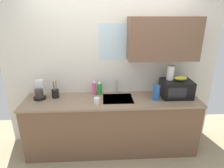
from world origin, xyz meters
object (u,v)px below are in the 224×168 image
at_px(dish_soap_bottle_pink, 94,88).
at_px(utensil_crock, 55,93).
at_px(dish_soap_bottle_green, 100,88).
at_px(coffee_maker, 40,92).
at_px(microwave, 176,89).
at_px(paper_towel_roll, 171,73).
at_px(banana_bunch, 181,78).
at_px(mug_white, 97,101).
at_px(cereal_canister, 156,93).

distance_m(dish_soap_bottle_pink, utensil_crock, 0.61).
relative_size(dish_soap_bottle_green, dish_soap_bottle_pink, 0.93).
bearing_deg(utensil_crock, coffee_maker, -177.14).
relative_size(microwave, coffee_maker, 1.64).
height_order(paper_towel_roll, dish_soap_bottle_pink, paper_towel_roll).
bearing_deg(banana_bunch, utensil_crock, 177.94).
bearing_deg(mug_white, dish_soap_bottle_pink, 97.61).
height_order(mug_white, utensil_crock, utensil_crock).
relative_size(coffee_maker, utensil_crock, 1.02).
bearing_deg(paper_towel_roll, banana_bunch, -18.43).
xyz_separation_m(banana_bunch, dish_soap_bottle_pink, (-1.33, 0.15, -0.19)).
bearing_deg(mug_white, utensil_crock, 158.21).
bearing_deg(microwave, coffee_maker, 178.38).
relative_size(dish_soap_bottle_green, mug_white, 2.36).
xyz_separation_m(dish_soap_bottle_pink, mug_white, (0.05, -0.34, -0.07)).
bearing_deg(paper_towel_roll, dish_soap_bottle_pink, 175.16).
bearing_deg(cereal_canister, coffee_maker, 174.91).
xyz_separation_m(banana_bunch, dish_soap_bottle_green, (-1.25, 0.15, -0.20)).
xyz_separation_m(cereal_canister, mug_white, (-0.90, -0.09, -0.07)).
bearing_deg(dish_soap_bottle_pink, dish_soap_bottle_green, 2.83).
xyz_separation_m(paper_towel_roll, utensil_crock, (-1.79, 0.02, -0.31)).
bearing_deg(coffee_maker, utensil_crock, 2.86).
height_order(coffee_maker, dish_soap_bottle_pink, coffee_maker).
bearing_deg(dish_soap_bottle_pink, banana_bunch, -6.43).
xyz_separation_m(banana_bunch, mug_white, (-1.29, -0.19, -0.26)).
bearing_deg(mug_white, coffee_maker, 164.24).
distance_m(banana_bunch, dish_soap_bottle_pink, 1.36).
bearing_deg(paper_towel_roll, utensil_crock, 179.37).
bearing_deg(paper_towel_roll, coffee_maker, 179.76).
bearing_deg(coffee_maker, cereal_canister, -5.09).
height_order(cereal_canister, mug_white, cereal_canister).
relative_size(dish_soap_bottle_pink, utensil_crock, 0.87).
relative_size(paper_towel_roll, dish_soap_bottle_pink, 0.91).
bearing_deg(dish_soap_bottle_green, dish_soap_bottle_pink, -177.17).
bearing_deg(dish_soap_bottle_pink, cereal_canister, -14.86).
height_order(paper_towel_roll, mug_white, paper_towel_roll).
height_order(dish_soap_bottle_pink, cereal_canister, dish_soap_bottle_pink).
height_order(dish_soap_bottle_green, utensil_crock, utensil_crock).
bearing_deg(dish_soap_bottle_pink, utensil_crock, -172.42).
bearing_deg(paper_towel_roll, mug_white, -168.09).
xyz_separation_m(microwave, banana_bunch, (0.05, 0.00, 0.17)).
bearing_deg(microwave, paper_towel_roll, 152.62).
bearing_deg(banana_bunch, microwave, -178.23).
bearing_deg(dish_soap_bottle_green, microwave, -7.43).
bearing_deg(microwave, dish_soap_bottle_pink, 173.25).
relative_size(microwave, cereal_canister, 1.99).
relative_size(microwave, dish_soap_bottle_green, 2.05).
height_order(banana_bunch, dish_soap_bottle_green, banana_bunch).
relative_size(banana_bunch, utensil_crock, 0.73).
distance_m(coffee_maker, dish_soap_bottle_green, 0.92).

